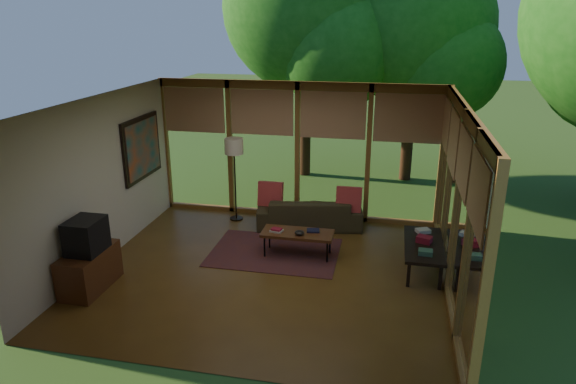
% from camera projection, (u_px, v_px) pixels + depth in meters
% --- Properties ---
extents(floor, '(5.50, 5.50, 0.00)m').
position_uv_depth(floor, '(268.00, 272.00, 8.14)').
color(floor, brown).
rests_on(floor, ground).
extents(ceiling, '(5.50, 5.50, 0.00)m').
position_uv_depth(ceiling, '(265.00, 102.00, 7.26)').
color(ceiling, silver).
rests_on(ceiling, ground).
extents(wall_left, '(0.04, 5.00, 2.70)m').
position_uv_depth(wall_left, '(100.00, 181.00, 8.23)').
color(wall_left, beige).
rests_on(wall_left, ground).
extents(wall_front, '(5.50, 0.04, 2.70)m').
position_uv_depth(wall_front, '(210.00, 268.00, 5.39)').
color(wall_front, beige).
rests_on(wall_front, ground).
extents(window_wall_back, '(5.50, 0.12, 2.70)m').
position_uv_depth(window_wall_back, '(297.00, 151.00, 10.02)').
color(window_wall_back, olive).
rests_on(window_wall_back, ground).
extents(window_wall_right, '(0.12, 5.00, 2.70)m').
position_uv_depth(window_wall_right, '(457.00, 205.00, 7.18)').
color(window_wall_right, olive).
rests_on(window_wall_right, ground).
extents(tree_nw, '(3.95, 3.95, 6.02)m').
position_uv_depth(tree_nw, '(307.00, 8.00, 11.96)').
color(tree_nw, '#382114').
rests_on(tree_nw, ground).
extents(tree_ne, '(3.53, 3.53, 5.38)m').
position_uv_depth(tree_ne, '(416.00, 27.00, 11.70)').
color(tree_ne, '#382114').
rests_on(tree_ne, ground).
extents(rug, '(2.17, 1.54, 0.01)m').
position_uv_depth(rug, '(275.00, 252.00, 8.83)').
color(rug, maroon).
rests_on(rug, floor).
extents(sofa, '(2.09, 1.13, 0.58)m').
position_uv_depth(sofa, '(309.00, 212.00, 9.84)').
color(sofa, '#39331C').
rests_on(sofa, floor).
extents(pillow_left, '(0.47, 0.25, 0.49)m').
position_uv_depth(pillow_left, '(271.00, 194.00, 9.83)').
color(pillow_left, maroon).
rests_on(pillow_left, sofa).
extents(pillow_right, '(0.47, 0.25, 0.49)m').
position_uv_depth(pillow_right, '(349.00, 200.00, 9.54)').
color(pillow_right, maroon).
rests_on(pillow_right, sofa).
extents(ct_book_lower, '(0.23, 0.19, 0.03)m').
position_uv_depth(ct_book_lower, '(277.00, 231.00, 8.61)').
color(ct_book_lower, '#BBB5AA').
rests_on(ct_book_lower, coffee_table).
extents(ct_book_upper, '(0.19, 0.16, 0.03)m').
position_uv_depth(ct_book_upper, '(277.00, 229.00, 8.60)').
color(ct_book_upper, maroon).
rests_on(ct_book_upper, coffee_table).
extents(ct_book_side, '(0.23, 0.19, 0.03)m').
position_uv_depth(ct_book_side, '(313.00, 231.00, 8.62)').
color(ct_book_side, black).
rests_on(ct_book_side, coffee_table).
extents(ct_bowl, '(0.16, 0.16, 0.07)m').
position_uv_depth(ct_bowl, '(299.00, 233.00, 8.48)').
color(ct_bowl, black).
rests_on(ct_bowl, coffee_table).
extents(media_cabinet, '(0.50, 1.00, 0.60)m').
position_uv_depth(media_cabinet, '(89.00, 270.00, 7.59)').
color(media_cabinet, '#562D17').
rests_on(media_cabinet, floor).
extents(television, '(0.45, 0.55, 0.50)m').
position_uv_depth(television, '(86.00, 236.00, 7.41)').
color(television, black).
rests_on(television, media_cabinet).
extents(console_book_a, '(0.22, 0.16, 0.08)m').
position_uv_depth(console_book_a, '(425.00, 252.00, 7.71)').
color(console_book_a, '#38634E').
rests_on(console_book_a, side_console).
extents(console_book_b, '(0.27, 0.23, 0.10)m').
position_uv_depth(console_book_b, '(424.00, 239.00, 8.12)').
color(console_book_b, maroon).
rests_on(console_book_b, side_console).
extents(console_book_c, '(0.27, 0.24, 0.06)m').
position_uv_depth(console_book_c, '(423.00, 231.00, 8.50)').
color(console_book_c, '#BBB5AA').
rests_on(console_book_c, side_console).
extents(floor_lamp, '(0.36, 0.36, 1.65)m').
position_uv_depth(floor_lamp, '(234.00, 151.00, 9.82)').
color(floor_lamp, black).
rests_on(floor_lamp, floor).
extents(coffee_table, '(1.20, 0.50, 0.43)m').
position_uv_depth(coffee_table, '(298.00, 234.00, 8.61)').
color(coffee_table, '#562D17').
rests_on(coffee_table, floor).
extents(side_console, '(0.60, 1.40, 0.46)m').
position_uv_depth(side_console, '(424.00, 246.00, 8.10)').
color(side_console, black).
rests_on(side_console, floor).
extents(wall_painting, '(0.06, 1.35, 1.15)m').
position_uv_depth(wall_painting, '(142.00, 148.00, 9.45)').
color(wall_painting, black).
rests_on(wall_painting, wall_left).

